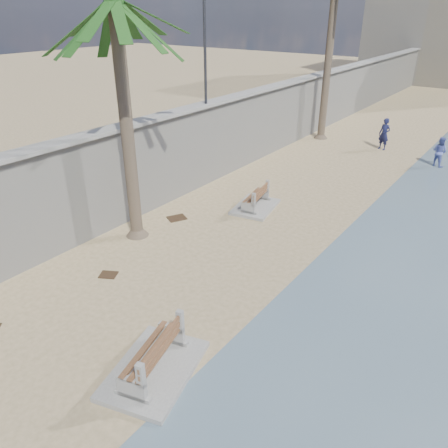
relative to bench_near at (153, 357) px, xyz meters
The scene contains 11 objects.
ground_plane 2.38m from the bench_near, 121.04° to the right, with size 140.00×140.00×0.00m, color tan.
seawall 19.15m from the bench_near, 109.59° to the left, with size 0.45×70.00×3.50m, color gray.
wall_cap 19.35m from the bench_near, 109.59° to the left, with size 0.80×70.00×0.12m, color gray.
bench_near is the anchor object (origin of this frame).
bench_far 9.32m from the bench_near, 108.35° to the left, with size 1.84×2.37×0.89m.
palm_mid 9.68m from the bench_near, 139.34° to the left, with size 5.00×5.00×8.41m.
streetlight 13.35m from the bench_near, 122.23° to the left, with size 0.28×0.28×5.12m.
person_a 20.07m from the bench_near, 94.07° to the left, with size 0.73×0.50×2.03m, color #15183C.
person_b 18.85m from the bench_near, 84.53° to the left, with size 0.81×0.63×1.69m, color #535FAC.
debris_c 7.95m from the bench_near, 127.98° to the left, with size 0.68×0.55×0.03m, color #382616.
debris_d 4.43m from the bench_near, 152.69° to the left, with size 0.51×0.41×0.03m, color #382616.
Camera 1 is at (6.76, -2.97, 7.38)m, focal length 35.00 mm.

